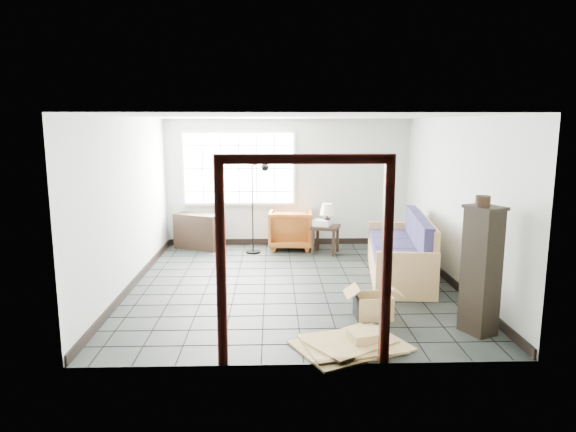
{
  "coord_description": "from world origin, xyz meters",
  "views": [
    {
      "loc": [
        -0.32,
        -7.77,
        2.49
      ],
      "look_at": [
        -0.07,
        0.3,
        1.04
      ],
      "focal_mm": 32.0,
      "sensor_mm": 36.0,
      "label": 1
    }
  ],
  "objects_px": {
    "futon_sofa": "(403,255)",
    "tall_shelf": "(481,269)",
    "armchair": "(291,227)",
    "side_table": "(326,230)"
  },
  "relations": [
    {
      "from": "tall_shelf",
      "to": "futon_sofa",
      "type": "bearing_deg",
      "value": 73.65
    },
    {
      "from": "armchair",
      "to": "futon_sofa",
      "type": "bearing_deg",
      "value": 133.84
    },
    {
      "from": "futon_sofa",
      "to": "side_table",
      "type": "xyz_separation_m",
      "value": [
        -1.11,
        1.64,
        0.08
      ]
    },
    {
      "from": "side_table",
      "to": "tall_shelf",
      "type": "distance_m",
      "value": 4.2
    },
    {
      "from": "tall_shelf",
      "to": "side_table",
      "type": "bearing_deg",
      "value": 85.53
    },
    {
      "from": "armchair",
      "to": "side_table",
      "type": "bearing_deg",
      "value": 149.53
    },
    {
      "from": "futon_sofa",
      "to": "armchair",
      "type": "xyz_separation_m",
      "value": [
        -1.77,
        2.09,
        0.06
      ]
    },
    {
      "from": "futon_sofa",
      "to": "armchair",
      "type": "relative_size",
      "value": 2.79
    },
    {
      "from": "armchair",
      "to": "tall_shelf",
      "type": "height_order",
      "value": "tall_shelf"
    },
    {
      "from": "futon_sofa",
      "to": "tall_shelf",
      "type": "height_order",
      "value": "tall_shelf"
    }
  ]
}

